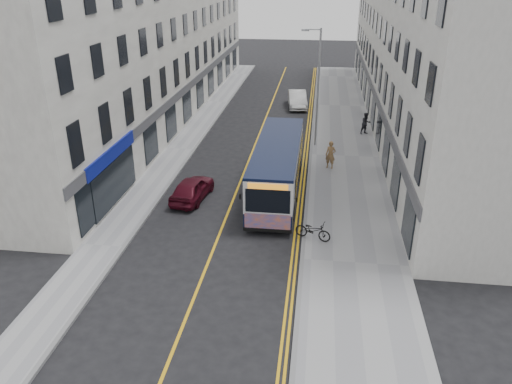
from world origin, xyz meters
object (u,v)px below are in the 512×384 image
(city_bus, at_px, (277,166))
(car_maroon, at_px, (192,188))
(bicycle, at_px, (313,230))
(pedestrian_far, at_px, (366,123))
(streetlamp, at_px, (317,84))
(car_white, at_px, (297,99))
(pedestrian_near, at_px, (331,155))

(city_bus, bearing_deg, car_maroon, -163.08)
(bicycle, distance_m, car_maroon, 7.61)
(pedestrian_far, bearing_deg, streetlamp, -170.84)
(city_bus, bearing_deg, bicycle, -67.66)
(bicycle, xyz_separation_m, car_maroon, (-6.61, 3.77, 0.06))
(car_white, bearing_deg, pedestrian_far, -60.72)
(car_white, bearing_deg, pedestrian_near, -85.98)
(bicycle, bearing_deg, car_white, 24.40)
(pedestrian_near, bearing_deg, city_bus, -111.53)
(pedestrian_near, distance_m, car_maroon, 9.16)
(pedestrian_near, bearing_deg, pedestrian_far, 85.21)
(city_bus, distance_m, pedestrian_far, 12.64)
(car_maroon, bearing_deg, streetlamp, -115.88)
(streetlamp, relative_size, pedestrian_near, 4.65)
(pedestrian_near, relative_size, pedestrian_far, 1.07)
(city_bus, bearing_deg, pedestrian_far, 63.50)
(city_bus, height_order, car_maroon, city_bus)
(pedestrian_far, bearing_deg, car_white, 96.56)
(car_maroon, bearing_deg, car_white, -95.36)
(car_maroon, bearing_deg, city_bus, -155.56)
(city_bus, relative_size, pedestrian_far, 6.27)
(pedestrian_near, height_order, car_maroon, pedestrian_near)
(city_bus, relative_size, car_maroon, 2.71)
(streetlamp, xyz_separation_m, car_maroon, (-6.37, -9.67, -3.75))
(bicycle, height_order, pedestrian_near, pedestrian_near)
(car_white, bearing_deg, city_bus, -97.10)
(pedestrian_far, distance_m, car_white, 9.36)
(bicycle, xyz_separation_m, pedestrian_near, (0.84, 9.09, 0.41))
(pedestrian_near, distance_m, pedestrian_far, 7.81)
(streetlamp, relative_size, car_maroon, 2.15)
(city_bus, bearing_deg, car_white, 89.60)
(bicycle, distance_m, pedestrian_far, 16.81)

